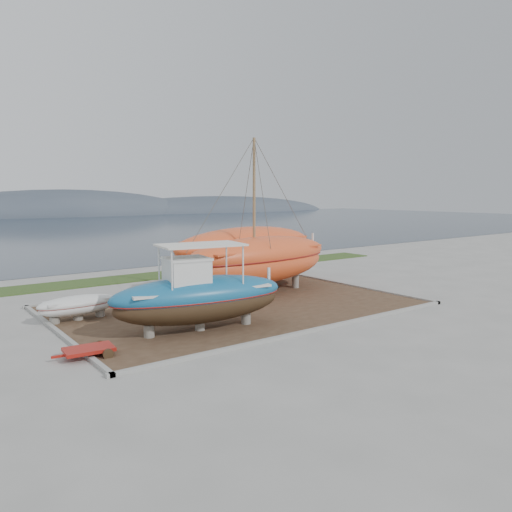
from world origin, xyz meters
TOP-DOWN VIEW (x-y plane):
  - ground at (0.00, 0.00)m, footprint 140.00×140.00m
  - dirt_patch at (0.00, 4.00)m, footprint 18.00×12.00m
  - curb_frame at (0.00, 4.00)m, footprint 18.60×12.60m
  - grass_strip at (0.00, 15.50)m, footprint 44.00×3.00m
  - sea at (0.00, 70.00)m, footprint 260.00×100.00m
  - blue_caique at (-4.03, 0.90)m, footprint 8.08×3.53m
  - white_dinghy at (-7.73, 5.89)m, footprint 3.78×1.55m
  - orange_sailboat at (2.80, 5.53)m, footprint 10.68×4.16m
  - orange_bare_hull at (3.82, 8.32)m, footprint 11.58×4.83m
  - red_trailer at (-9.04, 0.33)m, footprint 2.72×1.54m

SIDE VIEW (x-z plane):
  - ground at x=0.00m, z-range 0.00..0.00m
  - sea at x=0.00m, z-range -0.02..0.02m
  - dirt_patch at x=0.00m, z-range 0.00..0.06m
  - grass_strip at x=0.00m, z-range 0.00..0.08m
  - curb_frame at x=0.00m, z-range 0.00..0.15m
  - red_trailer at x=-9.04m, z-range 0.00..0.37m
  - white_dinghy at x=-7.73m, z-range 0.06..1.18m
  - orange_bare_hull at x=3.82m, z-range 0.06..3.74m
  - blue_caique at x=-4.03m, z-range 0.06..3.82m
  - orange_sailboat at x=2.80m, z-range 0.06..9.08m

